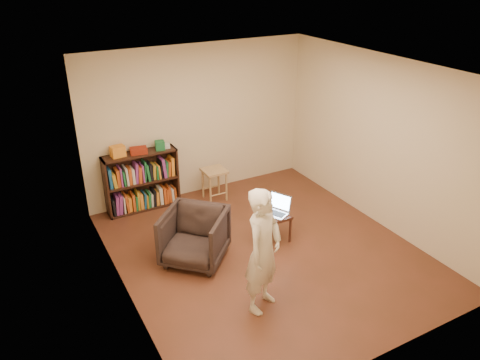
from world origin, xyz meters
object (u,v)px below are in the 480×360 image
stool (214,175)px  side_table (273,219)px  person (263,251)px  bookshelf (142,184)px  laptop (277,209)px  armchair (194,237)px

stool → side_table: size_ratio=1.30×
stool → person: size_ratio=0.35×
bookshelf → side_table: size_ratio=2.80×
stool → person: (-0.71, -2.77, 0.34)m
bookshelf → laptop: size_ratio=2.60×
stool → side_table: (0.19, -1.59, -0.09)m
side_table → laptop: bearing=17.1°
laptop → person: (-0.97, -1.20, 0.30)m
side_table → laptop: size_ratio=0.93×
stool → laptop: (0.26, -1.57, 0.04)m
laptop → armchair: bearing=-119.8°
bookshelf → side_table: (1.38, -1.87, -0.08)m
bookshelf → armchair: 1.81m
armchair → side_table: bearing=40.3°
stool → person: person is taller
armchair → laptop: (1.30, -0.05, 0.11)m
armchair → person: bearing=-31.5°
bookshelf → stool: bearing=-13.5°
laptop → person: person is taller
side_table → bookshelf: bearing=126.4°
bookshelf → armchair: (0.15, -1.80, -0.06)m
armchair → side_table: armchair is taller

